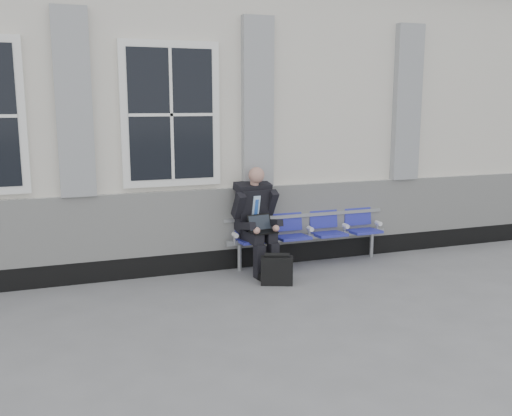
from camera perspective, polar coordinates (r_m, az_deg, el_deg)
name	(u,v)px	position (r m, az deg, el deg)	size (l,w,h in m)	color
ground	(171,312)	(6.86, -8.45, -10.21)	(70.00, 70.00, 0.00)	slate
station_building	(124,114)	(9.85, -13.02, 9.14)	(14.40, 4.40, 4.49)	beige
bench	(308,228)	(8.64, 5.23, -1.98)	(2.60, 0.47, 0.91)	#9EA0A3
businessman	(256,217)	(8.12, 0.01, -0.87)	(0.66, 0.88, 1.52)	black
briefcase	(277,270)	(7.70, 2.10, -6.20)	(0.46, 0.32, 0.44)	black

